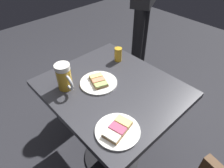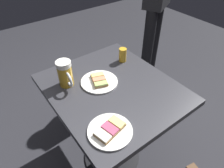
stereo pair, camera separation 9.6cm
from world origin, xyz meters
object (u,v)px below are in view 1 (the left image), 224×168
plate_near (118,130)px  plate_far (99,82)px  beer_glass_small (118,54)px  beer_mug (64,77)px

plate_near → plate_far: bearing=-116.1°
plate_far → beer_glass_small: size_ratio=2.34×
plate_near → beer_glass_small: beer_glass_small is taller
plate_near → beer_mug: beer_mug is taller
plate_near → plate_far: size_ratio=0.95×
plate_far → beer_glass_small: bearing=-159.1°
beer_mug → beer_glass_small: beer_mug is taller
plate_near → beer_glass_small: bearing=-134.5°
beer_mug → plate_far: bearing=149.8°
plate_near → plate_far: (-0.16, -0.32, -0.00)m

